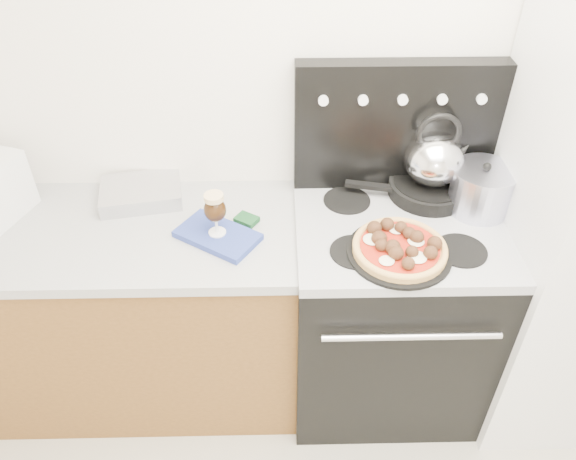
{
  "coord_description": "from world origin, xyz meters",
  "views": [
    {
      "loc": [
        -0.36,
        -0.41,
        2.18
      ],
      "look_at": [
        -0.33,
        1.05,
        1.0
      ],
      "focal_mm": 35.0,
      "sensor_mm": 36.0,
      "label": 1
    }
  ],
  "objects_px": {
    "beer_glass": "(215,214)",
    "skillet": "(428,188)",
    "stove_body": "(386,315)",
    "stock_pot": "(481,191)",
    "base_cabinet": "(122,316)",
    "pizza_pan": "(399,253)",
    "oven_mitt": "(218,235)",
    "tea_kettle": "(435,155)",
    "pizza": "(400,246)"
  },
  "relations": [
    {
      "from": "beer_glass",
      "to": "pizza",
      "type": "height_order",
      "value": "beer_glass"
    },
    {
      "from": "beer_glass",
      "to": "tea_kettle",
      "type": "relative_size",
      "value": 0.69
    },
    {
      "from": "base_cabinet",
      "to": "stove_body",
      "type": "distance_m",
      "value": 1.11
    },
    {
      "from": "base_cabinet",
      "to": "oven_mitt",
      "type": "height_order",
      "value": "oven_mitt"
    },
    {
      "from": "stock_pot",
      "to": "base_cabinet",
      "type": "bearing_deg",
      "value": -177.37
    },
    {
      "from": "oven_mitt",
      "to": "pizza",
      "type": "distance_m",
      "value": 0.64
    },
    {
      "from": "pizza_pan",
      "to": "skillet",
      "type": "relative_size",
      "value": 1.16
    },
    {
      "from": "base_cabinet",
      "to": "beer_glass",
      "type": "bearing_deg",
      "value": -8.21
    },
    {
      "from": "base_cabinet",
      "to": "beer_glass",
      "type": "relative_size",
      "value": 8.57
    },
    {
      "from": "beer_glass",
      "to": "base_cabinet",
      "type": "bearing_deg",
      "value": 171.79
    },
    {
      "from": "stock_pot",
      "to": "skillet",
      "type": "bearing_deg",
      "value": 149.0
    },
    {
      "from": "stove_body",
      "to": "pizza_pan",
      "type": "bearing_deg",
      "value": -102.2
    },
    {
      "from": "oven_mitt",
      "to": "skillet",
      "type": "xyz_separation_m",
      "value": [
        0.8,
        0.23,
        0.04
      ]
    },
    {
      "from": "oven_mitt",
      "to": "beer_glass",
      "type": "relative_size",
      "value": 1.69
    },
    {
      "from": "base_cabinet",
      "to": "tea_kettle",
      "type": "distance_m",
      "value": 1.42
    },
    {
      "from": "base_cabinet",
      "to": "tea_kettle",
      "type": "relative_size",
      "value": 5.94
    },
    {
      "from": "pizza_pan",
      "to": "stove_body",
      "type": "bearing_deg",
      "value": 77.8
    },
    {
      "from": "skillet",
      "to": "stock_pot",
      "type": "xyz_separation_m",
      "value": [
        0.16,
        -0.1,
        0.05
      ]
    },
    {
      "from": "beer_glass",
      "to": "stock_pot",
      "type": "distance_m",
      "value": 0.97
    },
    {
      "from": "pizza",
      "to": "skillet",
      "type": "relative_size",
      "value": 1.04
    },
    {
      "from": "base_cabinet",
      "to": "oven_mitt",
      "type": "xyz_separation_m",
      "value": [
        0.44,
        -0.06,
        0.48
      ]
    },
    {
      "from": "base_cabinet",
      "to": "beer_glass",
      "type": "distance_m",
      "value": 0.73
    },
    {
      "from": "stove_body",
      "to": "stock_pot",
      "type": "height_order",
      "value": "stock_pot"
    },
    {
      "from": "beer_glass",
      "to": "skillet",
      "type": "height_order",
      "value": "beer_glass"
    },
    {
      "from": "stove_body",
      "to": "oven_mitt",
      "type": "relative_size",
      "value": 3.07
    },
    {
      "from": "pizza_pan",
      "to": "oven_mitt",
      "type": "bearing_deg",
      "value": 169.01
    },
    {
      "from": "stove_body",
      "to": "skillet",
      "type": "relative_size",
      "value": 2.86
    },
    {
      "from": "stove_body",
      "to": "skillet",
      "type": "distance_m",
      "value": 0.56
    },
    {
      "from": "skillet",
      "to": "tea_kettle",
      "type": "bearing_deg",
      "value": 0.0
    },
    {
      "from": "stove_body",
      "to": "pizza_pan",
      "type": "relative_size",
      "value": 2.46
    },
    {
      "from": "skillet",
      "to": "stock_pot",
      "type": "relative_size",
      "value": 1.36
    },
    {
      "from": "beer_glass",
      "to": "stock_pot",
      "type": "height_order",
      "value": "beer_glass"
    },
    {
      "from": "stove_body",
      "to": "stock_pot",
      "type": "bearing_deg",
      "value": 16.53
    },
    {
      "from": "pizza_pan",
      "to": "tea_kettle",
      "type": "distance_m",
      "value": 0.43
    },
    {
      "from": "beer_glass",
      "to": "stock_pot",
      "type": "bearing_deg",
      "value": 7.61
    },
    {
      "from": "skillet",
      "to": "beer_glass",
      "type": "bearing_deg",
      "value": -164.15
    },
    {
      "from": "beer_glass",
      "to": "stove_body",
      "type": "bearing_deg",
      "value": 3.38
    },
    {
      "from": "pizza",
      "to": "tea_kettle",
      "type": "relative_size",
      "value": 1.3
    },
    {
      "from": "stove_body",
      "to": "pizza_pan",
      "type": "height_order",
      "value": "pizza_pan"
    },
    {
      "from": "stove_body",
      "to": "tea_kettle",
      "type": "height_order",
      "value": "tea_kettle"
    },
    {
      "from": "pizza_pan",
      "to": "stock_pot",
      "type": "distance_m",
      "value": 0.43
    },
    {
      "from": "pizza_pan",
      "to": "stock_pot",
      "type": "height_order",
      "value": "stock_pot"
    },
    {
      "from": "stock_pot",
      "to": "beer_glass",
      "type": "bearing_deg",
      "value": -172.39
    },
    {
      "from": "oven_mitt",
      "to": "pizza_pan",
      "type": "xyz_separation_m",
      "value": [
        0.63,
        -0.12,
        0.01
      ]
    },
    {
      "from": "oven_mitt",
      "to": "pizza",
      "type": "xyz_separation_m",
      "value": [
        0.63,
        -0.12,
        0.04
      ]
    },
    {
      "from": "beer_glass",
      "to": "skillet",
      "type": "distance_m",
      "value": 0.83
    },
    {
      "from": "base_cabinet",
      "to": "pizza",
      "type": "bearing_deg",
      "value": -9.84
    },
    {
      "from": "base_cabinet",
      "to": "stock_pot",
      "type": "height_order",
      "value": "stock_pot"
    },
    {
      "from": "oven_mitt",
      "to": "pizza",
      "type": "bearing_deg",
      "value": -10.99
    },
    {
      "from": "base_cabinet",
      "to": "pizza_pan",
      "type": "relative_size",
      "value": 4.06
    }
  ]
}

